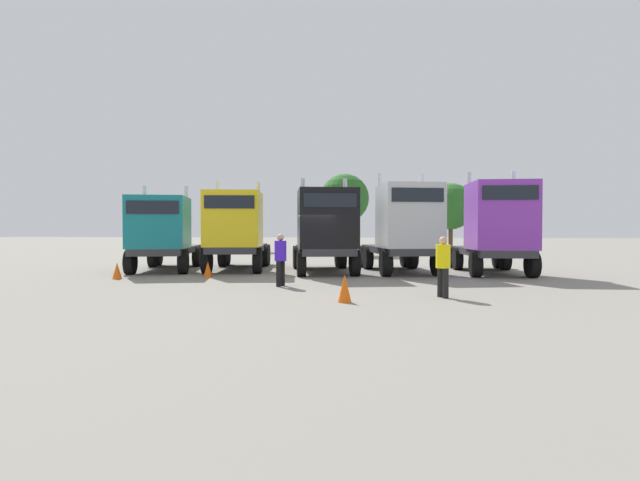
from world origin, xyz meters
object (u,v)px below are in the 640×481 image
traffic_cone_far (208,269)px  traffic_cone_mid (117,271)px  semi_truck_yellow (236,230)px  semi_truck_purple (496,227)px  visitor_with_camera (280,256)px  traffic_cone_near (345,288)px  visitor_in_hivis (443,262)px  semi_truck_black (325,231)px  semi_truck_teal (163,233)px  semi_truck_silver (405,228)px

traffic_cone_far → traffic_cone_mid: bearing=-160.4°
semi_truck_yellow → semi_truck_purple: bearing=78.7°
semi_truck_yellow → visitor_with_camera: 6.35m
visitor_with_camera → traffic_cone_near: visitor_with_camera is taller
traffic_cone_near → traffic_cone_mid: (-9.25, 4.51, -0.05)m
visitor_in_hivis → semi_truck_black: bearing=97.2°
semi_truck_teal → traffic_cone_far: semi_truck_teal is taller
traffic_cone_near → visitor_in_hivis: bearing=24.5°
visitor_in_hivis → traffic_cone_near: bearing=179.2°
semi_truck_black → visitor_with_camera: 4.80m
semi_truck_black → traffic_cone_far: semi_truck_black is taller
semi_truck_black → traffic_cone_mid: bearing=-80.4°
semi_truck_yellow → semi_truck_black: bearing=70.4°
semi_truck_purple → traffic_cone_near: 10.18m
traffic_cone_near → semi_truck_purple: bearing=55.3°
semi_truck_black → visitor_with_camera: size_ratio=3.69×
semi_truck_yellow → semi_truck_purple: semi_truck_purple is taller
visitor_with_camera → traffic_cone_far: (-3.57, 2.52, -0.71)m
traffic_cone_far → semi_truck_purple: bearing=12.5°
semi_truck_teal → traffic_cone_mid: bearing=-19.7°
semi_truck_teal → visitor_in_hivis: 13.37m
semi_truck_yellow → traffic_cone_mid: (-3.48, -3.97, -1.58)m
visitor_in_hivis → traffic_cone_mid: (-11.90, 3.30, -0.68)m
semi_truck_teal → semi_truck_silver: (10.88, 0.47, 0.22)m
semi_truck_teal → traffic_cone_mid: semi_truck_teal is taller
semi_truck_teal → traffic_cone_near: 11.94m
semi_truck_purple → visitor_in_hivis: bearing=-26.4°
semi_truck_yellow → semi_truck_black: (4.25, -0.71, -0.03)m
semi_truck_teal → semi_truck_yellow: semi_truck_yellow is taller
traffic_cone_mid → traffic_cone_far: size_ratio=1.00×
visitor_in_hivis → traffic_cone_far: bearing=127.6°
semi_truck_teal → traffic_cone_near: size_ratio=9.15×
semi_truck_black → visitor_with_camera: semi_truck_black is taller
semi_truck_black → visitor_with_camera: (-0.93, -4.63, -0.84)m
semi_truck_purple → traffic_cone_near: (-5.72, -8.26, -1.65)m
visitor_with_camera → traffic_cone_far: size_ratio=2.80×
semi_truck_teal → visitor_in_hivis: semi_truck_teal is taller
visitor_with_camera → traffic_cone_mid: visitor_with_camera is taller
visitor_in_hivis → visitor_with_camera: visitor_with_camera is taller
semi_truck_silver → semi_truck_teal: bearing=-101.3°
traffic_cone_far → traffic_cone_near: bearing=-43.2°
semi_truck_teal → traffic_cone_far: (2.97, -2.08, -1.44)m
semi_truck_yellow → visitor_in_hivis: bearing=39.0°
semi_truck_black → visitor_in_hivis: semi_truck_black is taller
semi_truck_black → semi_truck_purple: 7.25m
semi_truck_silver → traffic_cone_far: 8.48m
visitor_with_camera → semi_truck_yellow: bearing=-41.5°
semi_truck_teal → traffic_cone_mid: 3.55m
semi_truck_purple → visitor_in_hivis: size_ratio=3.47×
semi_truck_silver → traffic_cone_mid: (-11.15, -3.70, -1.66)m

